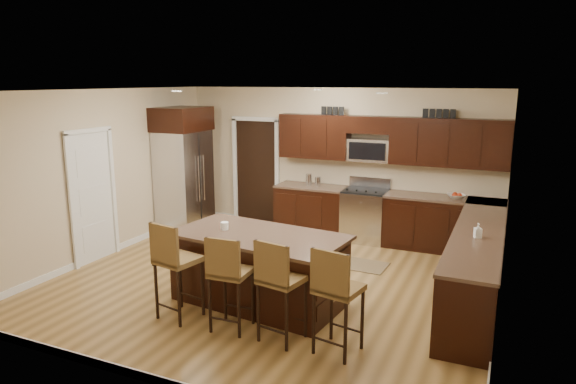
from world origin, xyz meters
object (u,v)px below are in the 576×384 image
at_px(stool_extra, 336,289).
at_px(stool_mid, 228,272).
at_px(stool_right, 278,279).
at_px(range, 365,215).
at_px(refrigerator, 184,169).
at_px(stool_left, 174,260).
at_px(island, 259,270).

bearing_deg(stool_extra, stool_mid, -169.47).
bearing_deg(stool_right, range, 102.55).
bearing_deg(stool_mid, refrigerator, 128.64).
bearing_deg(range, stool_extra, -78.79).
height_order(range, stool_left, stool_left).
bearing_deg(stool_extra, island, 157.87).
xyz_separation_m(stool_mid, refrigerator, (-2.81, 3.17, 0.49)).
height_order(range, stool_extra, stool_extra).
bearing_deg(stool_right, refrigerator, 147.90).
xyz_separation_m(range, refrigerator, (-3.30, -0.80, 0.73)).
height_order(range, stool_mid, stool_mid).
xyz_separation_m(stool_left, refrigerator, (-2.07, 3.17, 0.45)).
relative_size(refrigerator, stool_extra, 2.00).
relative_size(stool_mid, stool_right, 0.97).
bearing_deg(stool_mid, stool_left, 177.28).
bearing_deg(stool_left, stool_extra, 11.16).
distance_m(stool_right, refrigerator, 4.70).
bearing_deg(stool_mid, range, 80.03).
xyz_separation_m(island, refrigerator, (-2.76, 2.32, 0.77)).
relative_size(range, stool_mid, 0.97).
distance_m(range, stool_left, 4.17).
height_order(island, stool_extra, stool_extra).
bearing_deg(stool_mid, stool_right, -3.03).
bearing_deg(stool_left, refrigerator, 134.22).
distance_m(stool_mid, stool_right, 0.63).
height_order(stool_right, refrigerator, refrigerator).
relative_size(island, stool_right, 1.97).
xyz_separation_m(island, stool_right, (0.67, -0.85, 0.30)).
relative_size(island, refrigerator, 0.99).
height_order(stool_left, stool_right, stool_left).
distance_m(stool_left, stool_mid, 0.74).
distance_m(island, stool_extra, 1.60).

